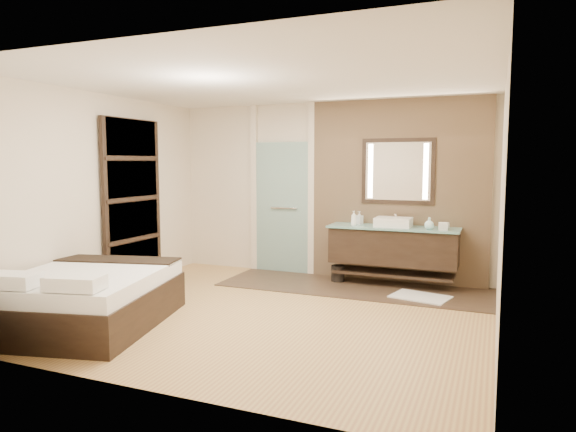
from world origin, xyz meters
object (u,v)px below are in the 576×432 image
at_px(vanity, 393,246).
at_px(bed, 87,298).
at_px(waste_bin, 338,274).
at_px(mirror_unit, 398,171).

bearing_deg(vanity, bed, -131.79).
bearing_deg(waste_bin, mirror_unit, 20.94).
distance_m(bed, waste_bin, 3.59).
relative_size(mirror_unit, bed, 0.48).
xyz_separation_m(vanity, mirror_unit, (0.00, 0.24, 1.07)).
bearing_deg(bed, waste_bin, 43.99).
xyz_separation_m(mirror_unit, bed, (-2.75, -3.31, -1.35)).
height_order(vanity, waste_bin, vanity).
height_order(vanity, mirror_unit, mirror_unit).
bearing_deg(mirror_unit, bed, -129.67).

